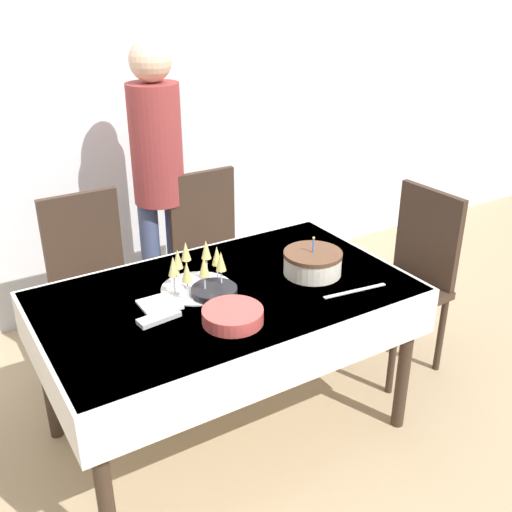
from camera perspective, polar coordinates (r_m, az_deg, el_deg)
The scene contains 14 objects.
ground_plane at distance 2.97m, azimuth -2.57°, elevation -16.11°, with size 12.00×12.00×0.00m, color tan.
wall_back at distance 3.66m, azimuth -14.82°, elevation 14.81°, with size 8.00×0.05×2.70m.
dining_table at distance 2.59m, azimuth -2.85°, elevation -5.34°, with size 1.56×0.93×0.75m.
dining_chair_far_left at distance 3.18m, azimuth -15.23°, elevation -2.24°, with size 0.42×0.42×0.98m.
dining_chair_far_right at distance 3.40m, azimuth -4.15°, elevation 0.50°, with size 0.42×0.42×0.98m.
dining_chair_right_end at distance 3.25m, azimuth 14.41°, elevation -1.51°, with size 0.43×0.43×0.98m.
birthday_cake at distance 2.67m, azimuth 5.41°, elevation -0.64°, with size 0.26×0.26×0.18m.
champagne_tray at distance 2.53m, azimuth -5.66°, elevation -1.26°, with size 0.31×0.31×0.18m.
plate_stack_main at distance 2.31m, azimuth -2.23°, elevation -5.72°, with size 0.24×0.24×0.06m.
plate_stack_dessert at distance 2.50m, azimuth -4.00°, elevation -3.40°, with size 0.19×0.19×0.03m.
cake_knife at distance 2.57m, azimuth 9.41°, elevation -3.30°, with size 0.30×0.06×0.00m.
fork_pile at distance 2.36m, azimuth -9.23°, elevation -5.83°, with size 0.18×0.08×0.02m.
napkin_pile at distance 2.46m, azimuth -9.16°, elevation -4.58°, with size 0.15×0.15×0.01m.
person_standing at distance 3.33m, azimuth -9.34°, elevation 8.43°, with size 0.28×0.28×1.68m.
Camera 1 is at (-1.06, -1.97, 1.96)m, focal length 42.00 mm.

